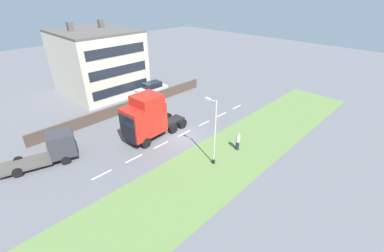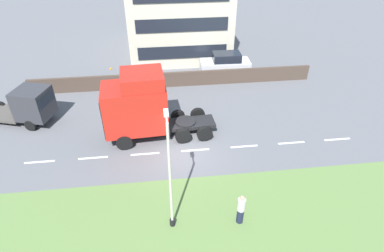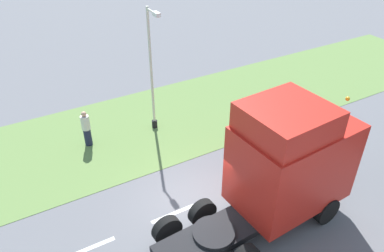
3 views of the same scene
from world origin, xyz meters
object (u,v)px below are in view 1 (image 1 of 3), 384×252
Objects in this scene: parked_car at (152,90)px; lamp_post at (214,135)px; flatbed_truck at (56,147)px; lorry_cab at (146,118)px.

parked_car is 0.75× the size of lamp_post.
flatbed_truck is 1.43× the size of parked_car.
lorry_cab is at bearing 88.14° from flatbed_truck.
parked_car is 17.47m from lamp_post.
lorry_cab is at bearing 11.28° from lamp_post.
lamp_post reaches higher than lorry_cab.
lamp_post is at bearing 161.45° from parked_car.
parked_car is at bearing -43.72° from lorry_cab.
lamp_post reaches higher than parked_car.
lamp_post is at bearing -172.21° from lorry_cab.
lamp_post is (-10.17, -9.37, 1.46)m from flatbed_truck.
parked_car is (6.13, -15.36, -0.40)m from flatbed_truck.
flatbed_truck is at bearing 67.51° from lorry_cab.
flatbed_truck is (2.71, 7.88, -0.95)m from lorry_cab.
parked_car is at bearing -20.18° from lamp_post.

